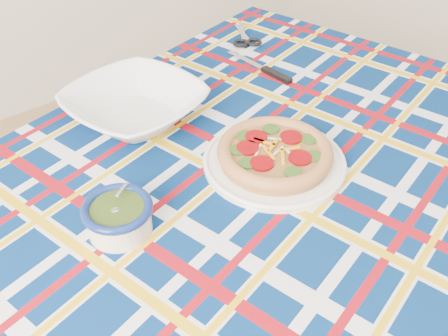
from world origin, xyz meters
TOP-DOWN VIEW (x-y plane):
  - dining_table at (-0.14, 0.06)m, footprint 1.94×1.46m
  - tablecloth at (-0.14, 0.06)m, footprint 1.98×1.50m
  - main_focaccia_plate at (0.03, 0.10)m, footprint 0.34×0.34m
  - pesto_bowl at (-0.33, 0.13)m, footprint 0.15×0.15m
  - serving_bowl at (-0.11, 0.44)m, footprint 0.37×0.37m
  - table_knife at (0.30, 0.49)m, footprint 0.04×0.26m
  - kitchen_scissors at (0.41, 0.65)m, footprint 0.18×0.22m

SIDE VIEW (x-z plane):
  - dining_table at x=-0.14m, z-range 0.33..1.14m
  - tablecloth at x=-0.14m, z-range 0.70..0.82m
  - table_knife at x=0.30m, z-range 0.82..0.83m
  - kitchen_scissors at x=0.41m, z-range 0.82..0.83m
  - main_focaccia_plate at x=0.03m, z-range 0.82..0.88m
  - serving_bowl at x=-0.11m, z-range 0.82..0.90m
  - pesto_bowl at x=-0.33m, z-range 0.82..0.90m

